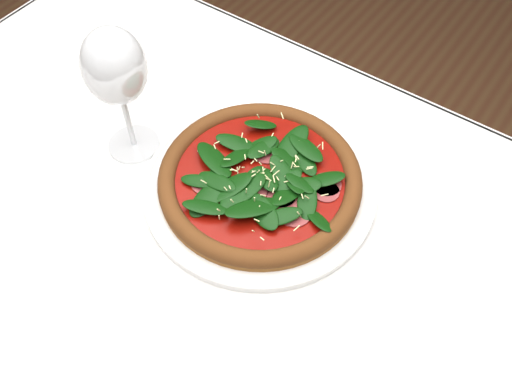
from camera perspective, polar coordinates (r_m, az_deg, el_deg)
The scene contains 4 objects.
dining_table at distance 0.90m, azimuth -4.66°, elevation -6.18°, with size 1.21×0.81×0.75m.
plate at distance 0.84m, azimuth 0.39°, elevation 0.69°, with size 0.34×0.34×0.01m.
pizza at distance 0.82m, azimuth 0.40°, elevation 1.52°, with size 0.30×0.30×0.04m.
wine_glass at distance 0.81m, azimuth -13.94°, elevation 11.80°, with size 0.09×0.09×0.22m.
Camera 1 is at (0.32, -0.33, 1.42)m, focal length 40.00 mm.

